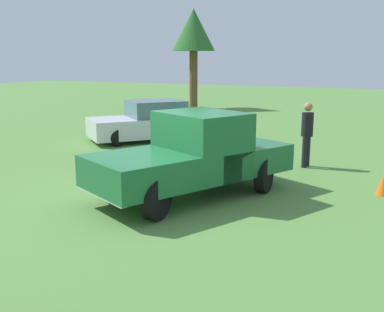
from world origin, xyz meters
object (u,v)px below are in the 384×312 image
(pickup_truck, at_px, (196,153))
(sedan_near, at_px, (152,122))
(traffic_cone, at_px, (384,183))
(tree_back_left, at_px, (194,32))
(person_visitor, at_px, (307,131))

(pickup_truck, distance_m, sedan_near, 7.29)
(pickup_truck, distance_m, traffic_cone, 4.19)
(tree_back_left, bearing_deg, person_visitor, -142.83)
(tree_back_left, bearing_deg, traffic_cone, -141.22)
(pickup_truck, xyz_separation_m, tree_back_left, (16.39, 7.99, 3.49))
(pickup_truck, xyz_separation_m, person_visitor, (3.78, -1.57, 0.07))
(pickup_truck, xyz_separation_m, traffic_cone, (1.81, -3.72, -0.68))
(pickup_truck, bearing_deg, tree_back_left, -128.45)
(pickup_truck, bearing_deg, sedan_near, -115.92)
(tree_back_left, height_order, traffic_cone, tree_back_left)
(traffic_cone, bearing_deg, sedan_near, 64.80)
(sedan_near, height_order, person_visitor, person_visitor)
(traffic_cone, bearing_deg, tree_back_left, 38.78)
(pickup_truck, relative_size, person_visitor, 2.73)
(pickup_truck, height_order, sedan_near, pickup_truck)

